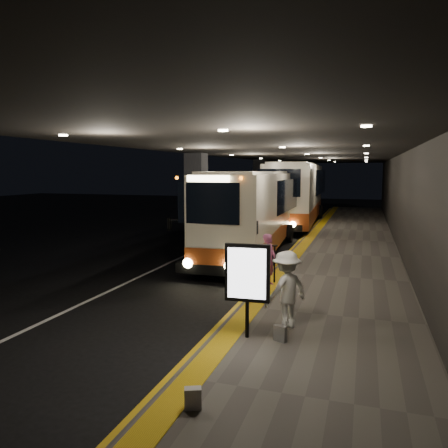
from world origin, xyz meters
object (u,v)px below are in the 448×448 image
Objects in this scene: passenger_boarding at (269,260)px; bag_polka at (280,334)px; bag_plain at (193,398)px; stanchion_post at (275,264)px; passenger_waiting_white at (286,290)px; info_sign at (247,275)px; coach_second at (296,196)px; coach_main at (252,216)px.

passenger_boarding reaches higher than bag_polka.
bag_polka is 1.05× the size of bag_plain.
passenger_boarding is at bearing 93.29° from bag_plain.
stanchion_post reaches higher than bag_plain.
bag_polka is at bearing -77.12° from stanchion_post.
passenger_waiting_white is at bearing -151.41° from passenger_boarding.
passenger_boarding is 4.47m from bag_polka.
info_sign reaches higher than stanchion_post.
coach_main is at bearing -93.89° from coach_second.
bag_plain is at bearing 27.09° from passenger_waiting_white.
coach_second reaches higher than bag_plain.
passenger_waiting_white reaches higher than bag_polka.
coach_main reaches higher than bag_plain.
bag_plain is at bearing -87.64° from coach_second.
coach_main is 10.04m from info_sign.
stanchion_post is at bearing 90.74° from info_sign.
coach_main is at bearing 107.64° from bag_polka.
coach_second is at bearing 92.27° from info_sign.
passenger_waiting_white is at bearing -74.79° from coach_main.
bag_plain is at bearing -94.42° from info_sign.
stanchion_post is at bearing 92.36° from bag_plain.
info_sign is at bearing -79.99° from coach_main.
info_sign is at bearing -86.82° from coach_second.
coach_main is 34.38× the size of bag_polka.
stanchion_post is (-1.03, 3.84, -0.29)m from passenger_waiting_white.
coach_second is (0.23, 11.19, 0.24)m from coach_main.
coach_main reaches higher than stanchion_post.
passenger_boarding is 0.46m from stanchion_post.
bag_plain is (-0.72, -3.76, -0.71)m from passenger_waiting_white.
bag_plain is (2.11, -23.87, -1.62)m from coach_second.
passenger_waiting_white is 1.09m from bag_polka.
bag_polka is (1.17, -4.27, -0.63)m from passenger_boarding.
info_sign is (-0.68, -0.83, 0.48)m from passenger_waiting_white.
info_sign is (0.04, 2.93, 1.20)m from bag_plain.
bag_plain is 0.27× the size of stanchion_post.
passenger_boarding is (1.70, -16.66, -0.98)m from coach_second.
info_sign is (-0.71, -0.00, 1.19)m from bag_polka.
coach_second is at bearing 96.31° from stanchion_post.
coach_second reaches higher than info_sign.
coach_second reaches higher than passenger_waiting_white.
info_sign is at bearing 89.19° from bag_plain.
coach_main is 9.70× the size of stanchion_post.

